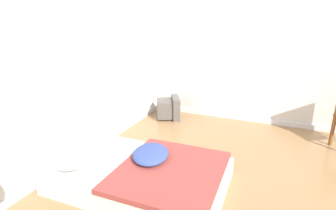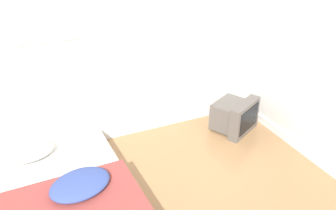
% 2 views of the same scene
% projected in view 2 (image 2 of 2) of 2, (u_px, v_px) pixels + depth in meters
% --- Properties ---
extents(wall_back, '(7.29, 0.08, 2.60)m').
position_uv_depth(wall_back, '(26.00, 33.00, 3.38)').
color(wall_back, silver).
rests_on(wall_back, ground_plane).
extents(mattress_bed, '(1.20, 1.79, 0.35)m').
position_uv_depth(mattress_bed, '(64.00, 202.00, 3.09)').
color(mattress_bed, silver).
rests_on(mattress_bed, ground_plane).
extents(crt_tv, '(0.59, 0.56, 0.38)m').
position_uv_depth(crt_tv, '(235.00, 116.00, 4.28)').
color(crt_tv, '#56514C').
rests_on(crt_tv, ground_plane).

